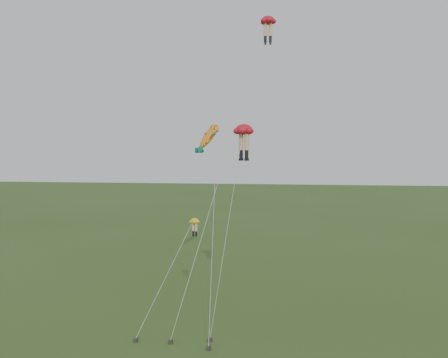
# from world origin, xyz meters

# --- Properties ---
(ground) EXTENTS (300.00, 300.00, 0.00)m
(ground) POSITION_xyz_m (0.00, 0.00, 0.00)
(ground) COLOR #304C1B
(ground) RESTS_ON ground
(legs_kite_red_high) EXTENTS (6.53, 14.39, 24.72)m
(legs_kite_red_high) POSITION_xyz_m (4.24, 11.81, 23.74)
(legs_kite_red_high) COLOR red
(legs_kite_red_high) RESTS_ON ground
(legs_kite_red_mid) EXTENTS (3.09, 4.29, 14.71)m
(legs_kite_red_mid) POSITION_xyz_m (3.17, 2.40, 13.95)
(legs_kite_red_mid) COLOR red
(legs_kite_red_mid) RESTS_ON ground
(legs_kite_yellow) EXTENTS (3.41, 7.06, 7.55)m
(legs_kite_yellow) POSITION_xyz_m (-1.09, 4.50, 6.76)
(legs_kite_yellow) COLOR yellow
(legs_kite_yellow) RESTS_ON ground
(fish_kite) EXTENTS (3.52, 14.64, 15.42)m
(fish_kite) POSITION_xyz_m (-0.81, 11.00, 13.98)
(fish_kite) COLOR yellow
(fish_kite) RESTS_ON ground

